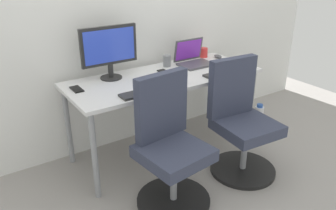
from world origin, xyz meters
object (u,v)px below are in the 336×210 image
object	(u,v)px
open_laptop	(193,58)
office_chair_right	(241,123)
office_chair_left	(170,148)
coffee_mug	(204,53)
desktop_monitor	(109,49)
water_bottle_on_floor	(258,119)

from	to	relation	value
open_laptop	office_chair_right	bearing A→B (deg)	-94.50
office_chair_left	coffee_mug	size ratio (longest dim) A/B	10.22
office_chair_right	open_laptop	size ratio (longest dim) A/B	3.03
office_chair_left	coffee_mug	distance (m)	1.35
desktop_monitor	open_laptop	size ratio (longest dim) A/B	1.55
water_bottle_on_floor	open_laptop	bearing A→B (deg)	146.87
desktop_monitor	office_chair_right	bearing A→B (deg)	-45.97
water_bottle_on_floor	coffee_mug	size ratio (longest dim) A/B	3.37
office_chair_left	open_laptop	xyz separation A→B (m)	(0.75, 0.72, 0.36)
office_chair_right	water_bottle_on_floor	bearing A→B (deg)	29.08
office_chair_right	water_bottle_on_floor	world-z (taller)	office_chair_right
office_chair_right	coffee_mug	xyz separation A→B (m)	(0.29, 0.85, 0.35)
office_chair_left	office_chair_right	bearing A→B (deg)	0.02
office_chair_left	desktop_monitor	bearing A→B (deg)	94.39
office_chair_right	water_bottle_on_floor	xyz separation A→B (m)	(0.63, 0.35, -0.28)
open_laptop	coffee_mug	xyz separation A→B (m)	(0.23, 0.13, -0.01)
desktop_monitor	coffee_mug	bearing A→B (deg)	3.93
desktop_monitor	office_chair_left	bearing A→B (deg)	-85.61
coffee_mug	open_laptop	bearing A→B (deg)	-150.74
water_bottle_on_floor	office_chair_left	bearing A→B (deg)	-165.21
desktop_monitor	open_laptop	distance (m)	0.83
open_laptop	water_bottle_on_floor	bearing A→B (deg)	-33.13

